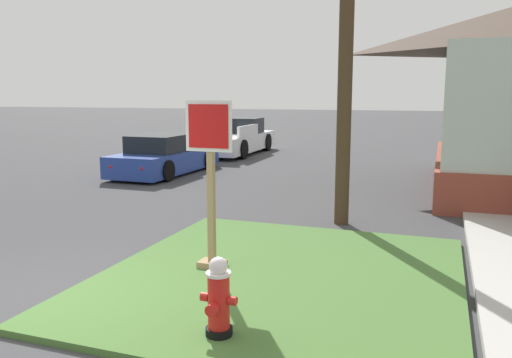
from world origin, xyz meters
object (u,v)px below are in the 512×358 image
Objects in this scene: fire_hydrant at (219,299)px; stop_sign at (211,189)px; manhole_cover at (193,235)px; pickup_truck_white at (235,139)px; parked_sedan_blue at (165,157)px.

stop_sign is (-0.94, 1.89, 0.73)m from fire_hydrant.
stop_sign reaches higher than fire_hydrant.
stop_sign is at bearing 116.55° from fire_hydrant.
manhole_cover is 12.97m from pickup_truck_white.
stop_sign is at bearing -69.27° from pickup_truck_white.
parked_sedan_blue is (-5.25, 7.91, -0.65)m from stop_sign.
parked_sedan_blue is 5.98m from pickup_truck_white.
stop_sign is 0.53× the size of parked_sedan_blue.
fire_hydrant is 4.10m from manhole_cover.
pickup_truck_white is at bearing 110.73° from stop_sign.
parked_sedan_blue is (-4.13, 6.29, 0.53)m from manhole_cover.
fire_hydrant is 1.16× the size of manhole_cover.
stop_sign reaches higher than parked_sedan_blue.
pickup_truck_white is at bearing 111.45° from fire_hydrant.
pickup_truck_white reaches higher than manhole_cover.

